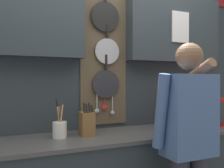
{
  "coord_description": "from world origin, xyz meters",
  "views": [
    {
      "loc": [
        -0.97,
        -1.95,
        1.35
      ],
      "look_at": [
        -0.02,
        0.19,
        1.32
      ],
      "focal_mm": 40.0,
      "sensor_mm": 36.0,
      "label": 1
    }
  ],
  "objects_px": {
    "person": "(188,133)",
    "knife_block": "(87,123)",
    "utensil_crock": "(60,129)",
    "microwave": "(195,111)"
  },
  "relations": [
    {
      "from": "person",
      "to": "knife_block",
      "type": "bearing_deg",
      "value": 137.74
    },
    {
      "from": "knife_block",
      "to": "utensil_crock",
      "type": "distance_m",
      "value": 0.23
    },
    {
      "from": "utensil_crock",
      "to": "person",
      "type": "xyz_separation_m",
      "value": [
        0.83,
        -0.55,
        0.0
      ]
    },
    {
      "from": "microwave",
      "to": "person",
      "type": "relative_size",
      "value": 0.29
    },
    {
      "from": "knife_block",
      "to": "person",
      "type": "distance_m",
      "value": 0.82
    },
    {
      "from": "knife_block",
      "to": "person",
      "type": "xyz_separation_m",
      "value": [
        0.6,
        -0.55,
        -0.02
      ]
    },
    {
      "from": "utensil_crock",
      "to": "microwave",
      "type": "bearing_deg",
      "value": -0.07
    },
    {
      "from": "utensil_crock",
      "to": "knife_block",
      "type": "bearing_deg",
      "value": -0.23
    },
    {
      "from": "microwave",
      "to": "person",
      "type": "xyz_separation_m",
      "value": [
        -0.57,
        -0.55,
        -0.07
      ]
    },
    {
      "from": "knife_block",
      "to": "utensil_crock",
      "type": "height_order",
      "value": "utensil_crock"
    }
  ]
}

